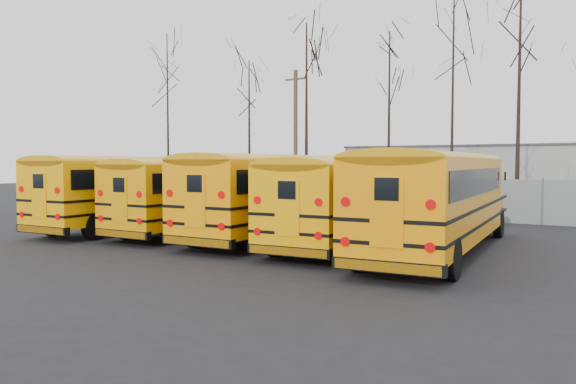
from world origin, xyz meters
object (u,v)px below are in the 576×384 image
Objects in this scene: utility_pole_left at (296,135)px; bus_c at (281,188)px; bus_d at (352,193)px; bus_b at (210,189)px; bus_e at (438,193)px; bus_a at (140,186)px.

bus_c is at bearing -58.63° from utility_pole_left.
utility_pole_left is (-8.09, 15.15, 2.76)m from bus_c.
bus_d is 1.19× the size of utility_pole_left.
bus_d is at bearing -51.13° from utility_pole_left.
bus_d is (6.28, -0.31, 0.01)m from bus_b.
bus_e is (6.01, -0.89, 0.02)m from bus_c.
bus_e reaches higher than bus_a.
bus_b is 0.94× the size of bus_c.
bus_a is 12.61m from bus_e.
utility_pole_left is at bearing 122.59° from bus_d.
bus_d is 0.94× the size of bus_e.
bus_c is 0.98× the size of bus_e.
bus_b is at bearing 171.17° from bus_e.
bus_a is at bearing -176.65° from bus_c.
bus_a is 9.56m from bus_d.
bus_e is at bearing -9.39° from bus_c.
bus_a is 15.96m from utility_pole_left.
bus_b is (3.28, 0.51, -0.07)m from bus_a.
utility_pole_left is at bearing 128.09° from bus_e.
bus_c is at bearing 2.78° from bus_a.
bus_b is at bearing 174.14° from bus_d.
bus_e is 1.27× the size of utility_pole_left.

